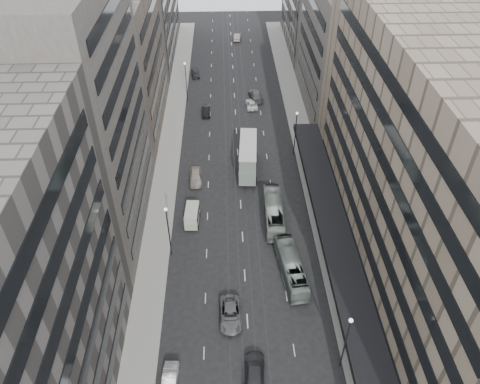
{
  "coord_description": "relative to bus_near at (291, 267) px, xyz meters",
  "views": [
    {
      "loc": [
        -2.06,
        -31.73,
        46.49
      ],
      "look_at": [
        -0.23,
        18.53,
        5.25
      ],
      "focal_mm": 35.0,
      "sensor_mm": 36.0,
      "label": 1
    }
  ],
  "objects": [
    {
      "name": "ground",
      "position": [
        -5.9,
        -7.88,
        -1.42
      ],
      "size": [
        220.0,
        220.0,
        0.0
      ],
      "primitive_type": "plane",
      "color": "black",
      "rests_on": "ground"
    },
    {
      "name": "sidewalk_right",
      "position": [
        6.1,
        29.62,
        -1.34
      ],
      "size": [
        4.0,
        125.0,
        0.15
      ],
      "primitive_type": "cube",
      "color": "gray",
      "rests_on": "ground"
    },
    {
      "name": "sidewalk_left",
      "position": [
        -17.9,
        29.62,
        -1.34
      ],
      "size": [
        4.0,
        125.0,
        0.15
      ],
      "primitive_type": "cube",
      "color": "gray",
      "rests_on": "ground"
    },
    {
      "name": "department_store",
      "position": [
        15.56,
        0.12,
        13.53
      ],
      "size": [
        19.2,
        60.0,
        30.0
      ],
      "color": "gray",
      "rests_on": "ground"
    },
    {
      "name": "building_right_mid",
      "position": [
        15.6,
        44.12,
        10.58
      ],
      "size": [
        15.0,
        28.0,
        24.0
      ],
      "primitive_type": "cube",
      "color": "#4E4843",
      "rests_on": "ground"
    },
    {
      "name": "building_left_b",
      "position": [
        -27.4,
        11.12,
        15.58
      ],
      "size": [
        15.0,
        26.0,
        34.0
      ],
      "primitive_type": "cube",
      "color": "#4E4843",
      "rests_on": "ground"
    },
    {
      "name": "building_left_c",
      "position": [
        -27.4,
        38.12,
        11.08
      ],
      "size": [
        15.0,
        28.0,
        25.0
      ],
      "primitive_type": "cube",
      "color": "#736459",
      "rests_on": "ground"
    },
    {
      "name": "lamp_right_near",
      "position": [
        3.8,
        -12.88,
        3.79
      ],
      "size": [
        0.44,
        0.44,
        8.32
      ],
      "color": "#262628",
      "rests_on": "ground"
    },
    {
      "name": "lamp_right_far",
      "position": [
        3.8,
        27.12,
        3.79
      ],
      "size": [
        0.44,
        0.44,
        8.32
      ],
      "color": "#262628",
      "rests_on": "ground"
    },
    {
      "name": "lamp_left_near",
      "position": [
        -15.6,
        4.12,
        3.79
      ],
      "size": [
        0.44,
        0.44,
        8.32
      ],
      "color": "#262628",
      "rests_on": "ground"
    },
    {
      "name": "lamp_left_far",
      "position": [
        -15.6,
        47.12,
        3.79
      ],
      "size": [
        0.44,
        0.44,
        8.32
      ],
      "color": "#262628",
      "rests_on": "ground"
    },
    {
      "name": "bus_near",
      "position": [
        0.0,
        0.0,
        0.0
      ],
      "size": [
        3.48,
        10.36,
        2.83
      ],
      "primitive_type": "imported",
      "rotation": [
        0.0,
        0.0,
        3.25
      ],
      "color": "gray",
      "rests_on": "ground"
    },
    {
      "name": "bus_far",
      "position": [
        -1.28,
        10.57,
        0.06
      ],
      "size": [
        2.74,
        10.68,
        2.96
      ],
      "primitive_type": "imported",
      "rotation": [
        0.0,
        0.0,
        3.12
      ],
      "color": "#95A096",
      "rests_on": "ground"
    },
    {
      "name": "double_decker",
      "position": [
        -4.4,
        22.63,
        1.43
      ],
      "size": [
        3.52,
        9.8,
        5.27
      ],
      "rotation": [
        0.0,
        0.0,
        -0.07
      ],
      "color": "gray",
      "rests_on": "ground"
    },
    {
      "name": "panel_van",
      "position": [
        -13.03,
        10.32,
        -0.0
      ],
      "size": [
        2.2,
        4.17,
        2.56
      ],
      "rotation": [
        0.0,
        0.0,
        -0.06
      ],
      "color": "#B8B6A6",
      "rests_on": "ground"
    },
    {
      "name": "sedan_1",
      "position": [
        -14.35,
        -14.34,
        -0.72
      ],
      "size": [
        1.7,
        4.3,
        1.39
      ],
      "primitive_type": "imported",
      "rotation": [
        0.0,
        0.0,
        -0.05
      ],
      "color": "silver",
      "rests_on": "ground"
    },
    {
      "name": "sedan_2",
      "position": [
        -7.87,
        -6.35,
        -0.66
      ],
      "size": [
        2.57,
        5.48,
        1.52
      ],
      "primitive_type": "imported",
      "rotation": [
        0.0,
        0.0,
        0.01
      ],
      "color": "#5F5F62",
      "rests_on": "ground"
    },
    {
      "name": "sedan_3",
      "position": [
        -5.51,
        -13.78,
        -0.64
      ],
      "size": [
        2.6,
        5.52,
        1.56
      ],
      "primitive_type": "imported",
      "rotation": [
        0.0,
        0.0,
        3.06
      ],
      "color": "#28272A",
      "rests_on": "ground"
    },
    {
      "name": "sedan_4",
      "position": [
        -12.89,
        20.22,
        -0.57
      ],
      "size": [
        2.22,
        5.04,
        1.69
      ],
      "primitive_type": "imported",
      "rotation": [
        0.0,
        0.0,
        0.05
      ],
      "color": "#AD9E8F",
      "rests_on": "ground"
    },
    {
      "name": "sedan_5",
      "position": [
        -11.66,
        41.47,
        -0.71
      ],
      "size": [
        1.6,
        4.31,
        1.41
      ],
      "primitive_type": "imported",
      "rotation": [
        0.0,
        0.0,
        0.02
      ],
      "color": "black",
      "rests_on": "ground"
    },
    {
      "name": "sedan_6",
      "position": [
        -2.59,
        44.07,
        -0.75
      ],
      "size": [
        2.42,
        4.86,
        1.32
      ],
      "primitive_type": "imported",
      "rotation": [
        0.0,
        0.0,
        3.19
      ],
      "color": "white",
      "rests_on": "ground"
    },
    {
      "name": "sedan_7",
      "position": [
        -1.55,
        47.38,
        -0.57
      ],
      "size": [
        3.14,
        6.11,
        1.7
      ],
      "primitive_type": "imported",
      "rotation": [
        0.0,
        0.0,
        3.28
      ],
      "color": "#4E4E50",
      "rests_on": "ground"
    },
    {
      "name": "sedan_8",
      "position": [
        -14.4,
        58.65,
        -0.71
      ],
      "size": [
        2.21,
        4.33,
        1.41
      ],
      "primitive_type": "imported",
      "rotation": [
        0.0,
        0.0,
        0.14
      ],
      "color": "#2A2A2D",
      "rests_on": "ground"
    },
    {
      "name": "sedan_9",
      "position": [
        -4.33,
        79.74,
        -0.68
      ],
      "size": [
        2.04,
        4.63,
        1.48
      ],
      "primitive_type": "imported",
      "rotation": [
        0.0,
        0.0,
        3.03
      ],
      "color": "#A39887",
      "rests_on": "ground"
    }
  ]
}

